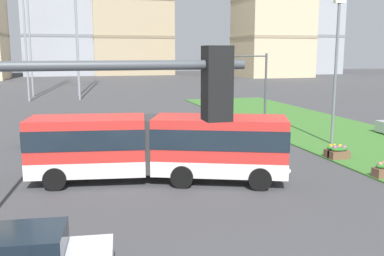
# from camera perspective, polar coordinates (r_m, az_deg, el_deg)

# --- Properties ---
(articulated_bus) EXTENTS (11.91, 5.51, 3.00)m
(articulated_bus) POSITION_cam_1_polar(r_m,az_deg,el_deg) (20.06, -4.43, -2.37)
(articulated_bus) COLOR red
(articulated_bus) RESTS_ON ground
(car_black_sedan) EXTENTS (4.44, 2.11, 1.58)m
(car_black_sedan) POSITION_cam_1_polar(r_m,az_deg,el_deg) (29.52, -16.92, -0.59)
(car_black_sedan) COLOR black
(car_black_sedan) RESTS_ON ground
(flower_planter_4) EXTENTS (1.10, 0.56, 0.74)m
(flower_planter_4) POSITION_cam_1_polar(r_m,az_deg,el_deg) (25.49, 18.70, -3.06)
(flower_planter_4) COLOR brown
(flower_planter_4) RESTS_ON grass_median
(flower_planter_5) EXTENTS (1.10, 0.56, 0.74)m
(flower_planter_5) POSITION_cam_1_polar(r_m,az_deg,el_deg) (25.82, 18.20, -2.87)
(flower_planter_5) COLOR brown
(flower_planter_5) RESTS_ON grass_median
(traffic_light_far_right) EXTENTS (3.38, 0.28, 5.83)m
(traffic_light_far_right) POSITION_cam_1_polar(r_m,az_deg,el_deg) (32.07, 7.87, 6.39)
(traffic_light_far_right) COLOR #474C51
(traffic_light_far_right) RESTS_ON ground
(streetlight_median) EXTENTS (0.70, 0.28, 9.07)m
(streetlight_median) POSITION_cam_1_polar(r_m,az_deg,el_deg) (28.99, 18.31, 7.56)
(streetlight_median) COLOR slate
(streetlight_median) RESTS_ON ground
(apartment_tower_centre) EXTENTS (20.83, 17.38, 37.89)m
(apartment_tower_centre) POSITION_cam_1_polar(r_m,az_deg,el_deg) (122.58, -8.12, 15.90)
(apartment_tower_centre) COLOR tan
(apartment_tower_centre) RESTS_ON ground
(apartment_tower_eastcentre) EXTENTS (16.06, 15.88, 36.43)m
(apartment_tower_eastcentre) POSITION_cam_1_polar(r_m,az_deg,el_deg) (111.39, 10.54, 16.08)
(apartment_tower_eastcentre) COLOR beige
(apartment_tower_eastcentre) RESTS_ON ground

